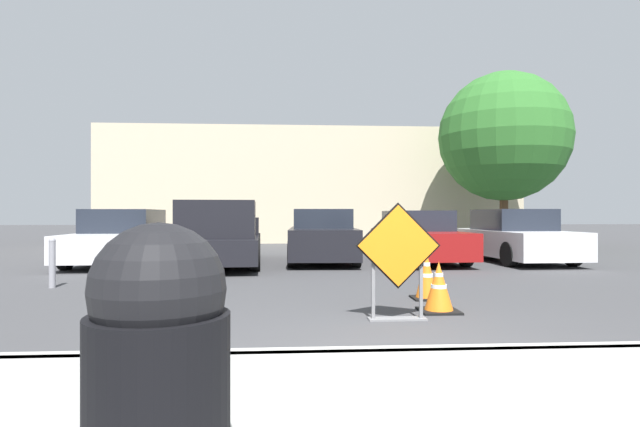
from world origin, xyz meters
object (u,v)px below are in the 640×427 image
(road_closed_sign, at_px, (398,256))
(parked_car_fourth, at_px, (514,237))
(bollard_nearest, at_px, (134,261))
(parked_car_second, at_px, (323,237))
(parked_car_third, at_px, (418,238))
(parked_car_nearest, at_px, (124,238))
(traffic_cone_second, at_px, (427,276))
(pickup_truck, at_px, (221,237))
(traffic_cone_nearest, at_px, (439,287))
(bollard_second, at_px, (52,261))
(trash_bin, at_px, (159,359))

(road_closed_sign, xyz_separation_m, parked_car_fourth, (4.87, 7.31, -0.12))
(parked_car_fourth, relative_size, bollard_nearest, 5.04)
(parked_car_second, xyz_separation_m, parked_car_third, (2.63, 0.07, -0.02))
(road_closed_sign, height_order, parked_car_second, road_closed_sign)
(parked_car_second, distance_m, parked_car_third, 2.63)
(parked_car_nearest, relative_size, bollard_nearest, 5.39)
(traffic_cone_second, bearing_deg, parked_car_fourth, 54.93)
(traffic_cone_second, relative_size, pickup_truck, 0.13)
(parked_car_fourth, distance_m, bollard_nearest, 9.91)
(parked_car_third, height_order, parked_car_fourth, parked_car_fourth)
(traffic_cone_nearest, relative_size, pickup_truck, 0.12)
(parked_car_second, bearing_deg, road_closed_sign, 95.45)
(parked_car_fourth, bearing_deg, bollard_nearest, 23.06)
(bollard_nearest, bearing_deg, traffic_cone_second, -17.80)
(bollard_second, bearing_deg, bollard_nearest, 0.00)
(parked_car_fourth, bearing_deg, traffic_cone_second, 52.48)
(parked_car_third, bearing_deg, parked_car_fourth, 173.79)
(traffic_cone_nearest, distance_m, parked_car_third, 7.21)
(traffic_cone_second, relative_size, parked_car_fourth, 0.16)
(parked_car_second, relative_size, trash_bin, 3.73)
(traffic_cone_nearest, bearing_deg, pickup_truck, 120.78)
(parked_car_nearest, relative_size, pickup_truck, 0.85)
(traffic_cone_nearest, distance_m, parked_car_nearest, 9.41)
(road_closed_sign, xyz_separation_m, bollard_second, (-5.48, 3.05, -0.32))
(traffic_cone_second, distance_m, parked_car_second, 6.08)
(parked_car_second, distance_m, parked_car_fourth, 5.27)
(parked_car_nearest, distance_m, pickup_truck, 2.77)
(bollard_second, bearing_deg, road_closed_sign, -29.07)
(traffic_cone_nearest, distance_m, bollard_second, 6.65)
(bollard_second, bearing_deg, parked_car_third, 30.09)
(traffic_cone_nearest, xyz_separation_m, parked_car_fourth, (4.21, 6.82, 0.33))
(parked_car_second, height_order, parked_car_third, parked_car_second)
(road_closed_sign, distance_m, bollard_second, 6.28)
(parked_car_nearest, bearing_deg, traffic_cone_second, 136.13)
(parked_car_nearest, height_order, parked_car_second, parked_car_second)
(road_closed_sign, height_order, pickup_truck, pickup_truck)
(parked_car_fourth, xyz_separation_m, bollard_second, (-10.35, -4.27, -0.19))
(traffic_cone_nearest, distance_m, pickup_truck, 7.18)
(parked_car_nearest, height_order, parked_car_fourth, parked_car_fourth)
(trash_bin, xyz_separation_m, bollard_nearest, (-2.20, 6.97, -0.24))
(traffic_cone_nearest, height_order, traffic_cone_second, traffic_cone_second)
(road_closed_sign, distance_m, bollard_nearest, 5.10)
(parked_car_second, height_order, parked_car_fourth, parked_car_fourth)
(parked_car_nearest, bearing_deg, trash_bin, 107.34)
(parked_car_nearest, xyz_separation_m, bollard_nearest, (1.59, -4.40, -0.20))
(road_closed_sign, distance_m, pickup_truck, 7.30)
(trash_bin, relative_size, bollard_nearest, 1.28)
(parked_car_second, bearing_deg, bollard_nearest, 52.51)
(parked_car_fourth, relative_size, bollard_second, 5.00)
(traffic_cone_second, height_order, parked_car_third, parked_car_third)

